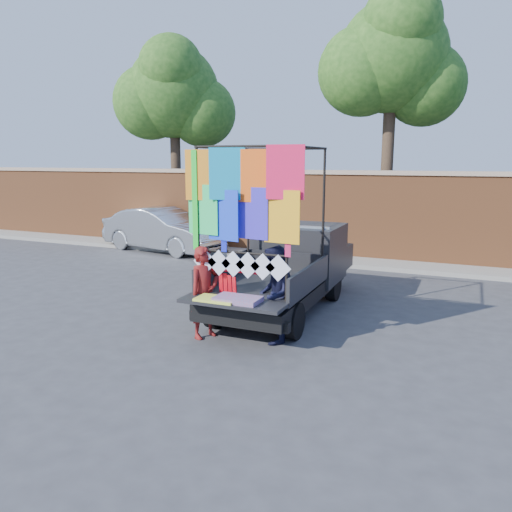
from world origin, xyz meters
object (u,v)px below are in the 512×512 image
at_px(pickup_truck, 292,266).
at_px(sedan, 163,230).
at_px(woman, 205,292).
at_px(man, 274,295).

relative_size(pickup_truck, sedan, 1.18).
xyz_separation_m(pickup_truck, sedan, (-5.82, 4.03, -0.10)).
xyz_separation_m(pickup_truck, woman, (-0.65, -2.45, -0.02)).
distance_m(woman, man, 1.15).
relative_size(sedan, man, 2.67).
bearing_deg(pickup_truck, woman, -104.86).
relative_size(woman, man, 0.97).
bearing_deg(pickup_truck, man, -77.88).
distance_m(pickup_truck, woman, 2.54).
distance_m(sedan, woman, 8.29).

